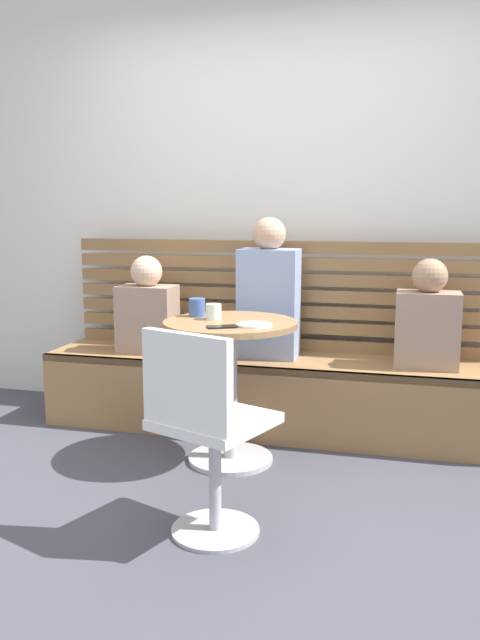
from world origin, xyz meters
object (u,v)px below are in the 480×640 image
booth_bench (272,394)px  cup_mug_blue (197,307)px  person_child_left (147,310)px  cup_glass_short (214,312)px  phone_on_table (222,327)px  person_child_middle (428,320)px  plate_small (254,325)px  person_adult (269,295)px  cafe_table (230,364)px  white_chair (205,427)px

booth_bench → cup_mug_blue: bearing=-126.6°
person_child_left → cup_glass_short: person_child_left is taller
cup_mug_blue → phone_on_table: 0.36m
person_child_middle → plate_small: bearing=-142.4°
person_adult → phone_on_table: size_ratio=5.80×
cafe_table → white_chair: (0.12, -0.81, -0.05)m
cafe_table → person_child_middle: size_ratio=1.24×
person_adult → cup_mug_blue: size_ratio=8.55×
booth_bench → plate_small: size_ratio=15.88×
cup_glass_short → plate_small: size_ratio=0.47×
booth_bench → cup_glass_short: 0.78m
white_chair → cup_glass_short: size_ratio=10.63×
booth_bench → person_adult: person_adult is taller
person_adult → booth_bench: bearing=-42.3°
person_adult → cup_glass_short: (-0.18, -0.52, -0.03)m
white_chair → plate_small: size_ratio=5.00×
phone_on_table → booth_bench: bearing=-34.9°
person_child_left → person_adult: bearing=3.2°
cafe_table → person_child_left: size_ratio=1.27×
person_child_left → cafe_table: bearing=-37.6°
cup_glass_short → plate_small: cup_glass_short is taller
person_child_left → cup_glass_short: bearing=-40.5°
plate_small → cup_mug_blue: bearing=149.9°
white_chair → person_child_left: bearing=120.7°
person_adult → cup_glass_short: 0.55m
person_adult → plate_small: size_ratio=4.78×
white_chair → person_adult: (-0.04, 1.36, 0.34)m
booth_bench → cup_mug_blue: cup_mug_blue is taller
booth_bench → cup_glass_short: cup_glass_short is taller
booth_bench → cafe_table: size_ratio=3.65×
plate_small → person_child_middle: bearing=37.6°
cup_glass_short → plate_small: 0.28m
white_chair → cup_glass_short: bearing=104.5°
booth_bench → person_child_left: 0.90m
white_chair → person_adult: 1.40m
person_child_left → phone_on_table: (0.67, -0.70, 0.05)m
white_chair → person_adult: person_adult is taller
person_adult → phone_on_table: (-0.07, -0.74, -0.06)m
person_child_left → phone_on_table: bearing=-46.0°
phone_on_table → cup_mug_blue: bearing=10.4°
cafe_table → white_chair: white_chair is taller
person_adult → cup_mug_blue: bearing=-122.4°
cup_mug_blue → plate_small: size_ratio=0.56×
person_child_left → person_child_middle: 1.63m
cafe_table → plate_small: (0.15, -0.11, 0.23)m
booth_bench → plate_small: (0.04, -0.63, 0.52)m
person_adult → person_child_middle: person_adult is taller
cafe_table → cup_mug_blue: cup_mug_blue is taller
plate_small → cup_glass_short: bearing=151.0°
person_adult → phone_on_table: person_adult is taller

